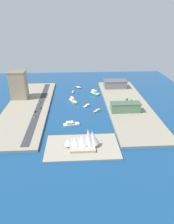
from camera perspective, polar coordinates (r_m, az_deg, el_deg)
The scene contains 22 objects.
ground_plane at distance 337.09m, azimuth -2.55°, elevation 1.44°, with size 440.00×440.00×0.00m, color navy.
quay_west at distance 346.97m, azimuth 11.15°, elevation 2.00°, with size 70.00×240.00×3.40m, color #9E937F.
quay_east at distance 345.57m, azimuth -16.30°, elevation 1.31°, with size 70.00×240.00×3.40m, color #9E937F.
peninsula_point at distance 237.84m, azimuth -1.32°, elevation -9.78°, with size 84.43×50.57×2.00m, color #A89E89.
road_strip at distance 340.95m, azimuth -13.18°, elevation 1.68°, with size 10.27×228.00×0.15m, color #38383D.
patrol_launch_navy at distance 424.86m, azimuth -2.48°, elevation 6.92°, with size 14.19×13.13×3.64m.
ferry_yellow_fast at distance 358.21m, azimuth -3.98°, elevation 3.34°, with size 15.58×24.12×6.97m.
tugboat_red at distance 399.57m, azimuth -3.97°, elevation 5.61°, with size 5.20×13.19×3.43m.
water_taxi_orange at distance 320.53m, azimuth 2.90°, elevation 0.36°, with size 13.06×9.53×3.77m.
ferry_white_commuter at distance 282.39m, azimuth -4.54°, elevation -3.34°, with size 23.78×11.93×5.26m.
ferry_green_doubledeck at distance 390.94m, azimuth 2.14°, elevation 5.44°, with size 18.60×20.86×7.43m.
yacht_sleek_gray at distance 338.24m, azimuth -0.01°, elevation 1.80°, with size 13.70×13.24×3.39m.
terminal_long_green at distance 315.81m, azimuth 10.73°, elevation 1.35°, with size 45.77×16.71×14.56m.
apartment_midrise_tan at distance 375.60m, azimuth -18.68°, elevation 7.21°, with size 28.07×24.83×48.29m.
warehouse_low_gray at distance 419.32m, azimuth 7.89°, elevation 7.84°, with size 46.26×25.36×15.11m.
taxi_yellow_cab at distance 352.32m, azimuth -13.16°, elevation 2.63°, with size 1.91×5.02×1.46m.
pickup_red at distance 331.67m, azimuth -12.94°, elevation 1.16°, with size 2.08×4.76×1.67m.
van_white at distance 305.88m, azimuth -14.62°, elevation -1.25°, with size 1.96×4.33×1.45m.
suv_black at distance 321.81m, azimuth -14.34°, elevation 0.20°, with size 2.00×4.72×1.58m.
traffic_light_waterfront at distance 355.13m, azimuth -11.74°, elevation 3.57°, with size 0.36×0.36×6.50m.
opera_landmark at distance 232.61m, azimuth -0.85°, elevation -7.91°, with size 40.82×27.02×23.43m.
park_tree_cluster at distance 344.55m, azimuth 12.60°, elevation 2.92°, with size 15.36×19.62×8.13m.
Camera 1 is at (2.96, 306.57, 140.11)m, focal length 32.49 mm.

